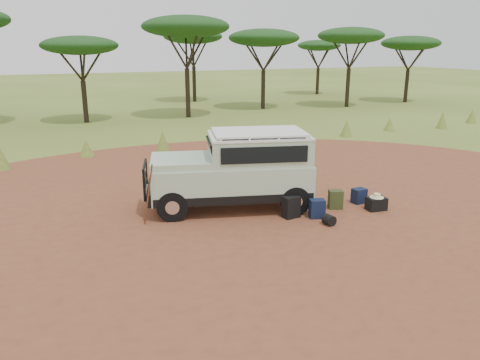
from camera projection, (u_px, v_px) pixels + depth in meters
name	position (u px, v px, depth m)	size (l,w,h in m)	color
ground	(255.00, 222.00, 11.70)	(140.00, 140.00, 0.00)	#596A26
dirt_clearing	(255.00, 222.00, 11.70)	(23.00, 23.00, 0.01)	brown
grass_fringe	(166.00, 143.00, 19.25)	(36.60, 1.60, 0.90)	#596A26
acacia_treeline	(124.00, 35.00, 28.05)	(46.70, 13.20, 6.26)	black
safari_vehicle	(236.00, 172.00, 12.45)	(4.59, 2.80, 2.10)	#A5BFA3
walking_staff	(148.00, 195.00, 11.29)	(0.04, 0.04, 1.58)	brown
backpack_black	(291.00, 207.00, 11.94)	(0.41, 0.30, 0.57)	black
backpack_navy	(317.00, 209.00, 11.92)	(0.38, 0.27, 0.49)	#121B38
backpack_olive	(336.00, 199.00, 12.61)	(0.37, 0.27, 0.51)	#353F1D
duffel_navy	(359.00, 196.00, 13.06)	(0.37, 0.28, 0.42)	#121B38
hard_case	(376.00, 204.00, 12.51)	(0.50, 0.35, 0.35)	black
stuff_sack	(329.00, 220.00, 11.47)	(0.26, 0.26, 0.26)	black
safari_hat	(377.00, 196.00, 12.45)	(0.37, 0.37, 0.11)	beige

